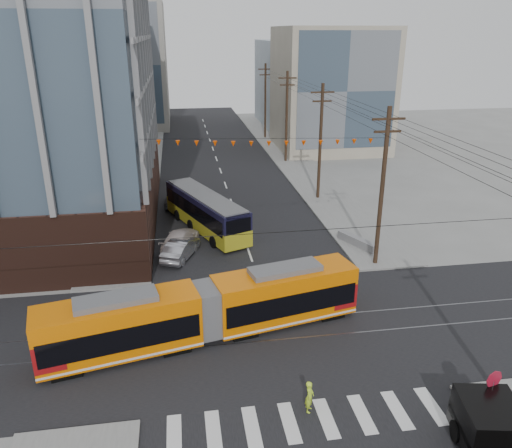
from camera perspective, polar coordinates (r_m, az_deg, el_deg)
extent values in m
plane|color=slate|center=(24.99, 4.15, -16.88)|extent=(160.00, 160.00, 0.00)
cube|color=#8C99A5|center=(72.44, -19.34, 14.99)|extent=(18.00, 16.00, 18.00)
cube|color=gray|center=(70.64, 8.47, 14.95)|extent=(14.00, 14.00, 16.00)
cube|color=gray|center=(91.74, -15.43, 17.10)|extent=(16.00, 18.00, 20.00)
cube|color=#8C99A5|center=(90.43, 5.87, 15.75)|extent=(16.00, 16.00, 14.00)
cylinder|color=black|center=(76.91, 1.07, 13.79)|extent=(0.30, 0.30, 11.00)
imported|color=#A1A2AB|center=(36.48, -8.62, -2.80)|extent=(3.04, 4.55, 1.42)
imported|color=beige|center=(38.10, -8.69, -1.73)|extent=(3.36, 5.30, 1.43)
imported|color=slate|center=(47.85, -8.93, 2.98)|extent=(2.52, 4.85, 1.30)
imported|color=#B9E12C|center=(22.74, 6.13, -19.01)|extent=(0.55, 0.65, 1.50)
cube|color=slate|center=(38.72, 11.52, -2.08)|extent=(2.37, 3.83, 0.76)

